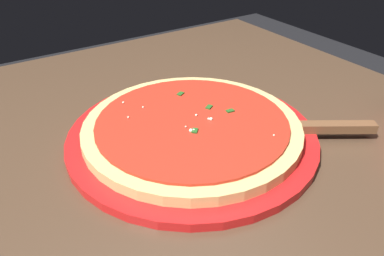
{
  "coord_description": "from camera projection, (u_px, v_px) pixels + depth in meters",
  "views": [
    {
      "loc": [
        -0.23,
        -0.45,
        1.08
      ],
      "look_at": [
        0.03,
        -0.05,
        0.78
      ],
      "focal_mm": 35.32,
      "sensor_mm": 36.0,
      "label": 1
    }
  ],
  "objects": [
    {
      "name": "pizza_server",
      "position": [
        306.0,
        128.0,
        0.57
      ],
      "size": [
        0.21,
        0.16,
        0.01
      ],
      "color": "silver",
      "rests_on": "serving_plate"
    },
    {
      "name": "pizza",
      "position": [
        192.0,
        127.0,
        0.57
      ],
      "size": [
        0.33,
        0.33,
        0.02
      ],
      "color": "#DBB26B",
      "rests_on": "serving_plate"
    },
    {
      "name": "serving_plate",
      "position": [
        192.0,
        135.0,
        0.58
      ],
      "size": [
        0.38,
        0.38,
        0.01
      ],
      "primitive_type": "cylinder",
      "color": "red",
      "rests_on": "restaurant_table"
    },
    {
      "name": "restaurant_table",
      "position": [
        162.0,
        199.0,
        0.67
      ],
      "size": [
        1.0,
        0.83,
        0.76
      ],
      "color": "black",
      "rests_on": "ground_plane"
    }
  ]
}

